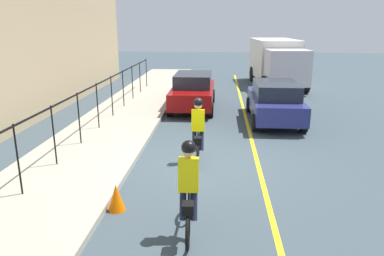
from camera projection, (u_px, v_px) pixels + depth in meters
The scene contains 10 objects.
ground_plane at pixel (200, 162), 10.37m from camera, with size 80.00×80.00×0.00m, color #37444B.
lane_line_centre at pixel (258, 164), 10.26m from camera, with size 36.00×0.12×0.01m, color yellow.
sidewalk at pixel (82, 157), 10.60m from camera, with size 40.00×3.20×0.15m, color gray.
iron_fence at pixel (78, 106), 11.24m from camera, with size 21.43×0.04×1.60m.
cyclist_lead at pixel (198, 130), 10.22m from camera, with size 1.71×0.37×1.83m.
cyclist_follow at pixel (189, 189), 6.61m from camera, with size 1.71×0.37×1.83m.
patrol_sedan at pixel (275, 101), 14.45m from camera, with size 4.40×1.93×1.58m.
parked_sedan_rear at pixel (193, 91), 16.65m from camera, with size 4.40×1.92×1.58m.
box_truck_background at pixel (277, 60), 22.51m from camera, with size 6.86×2.92×2.78m.
traffic_cone_near at pixel (116, 198), 7.66m from camera, with size 0.36×0.36×0.58m, color #EE6202.
Camera 1 is at (-9.69, -0.49, 3.79)m, focal length 34.54 mm.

